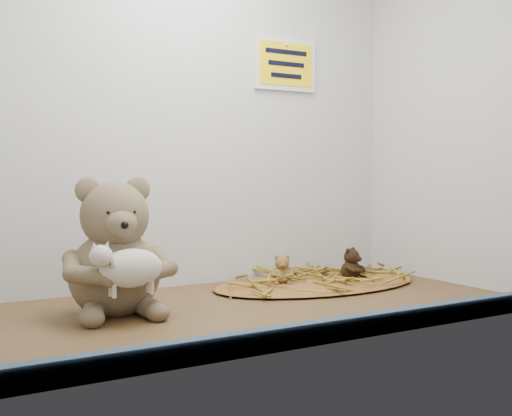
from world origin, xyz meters
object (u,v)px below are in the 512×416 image
mini_teddy_tan (282,268)px  mini_teddy_brown (351,263)px  main_teddy (114,246)px  toy_lamb (131,268)px

mini_teddy_tan → mini_teddy_brown: mini_teddy_brown is taller
mini_teddy_tan → mini_teddy_brown: 17.93cm
main_teddy → mini_teddy_brown: (60.82, 4.06, -8.19)cm
main_teddy → mini_teddy_tan: main_teddy is taller
toy_lamb → mini_teddy_brown: toy_lamb is taller
main_teddy → toy_lamb: 9.97cm
mini_teddy_brown → main_teddy: bearing=155.5°
toy_lamb → main_teddy: bearing=90.0°
mini_teddy_tan → toy_lamb: bearing=-130.5°
main_teddy → mini_teddy_tan: size_ratio=3.91×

